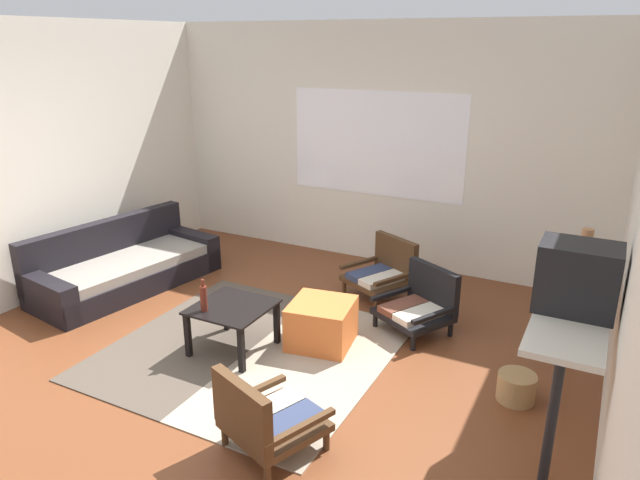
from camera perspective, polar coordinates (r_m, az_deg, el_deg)
The scene contains 15 objects.
ground_plane at distance 4.67m, azimuth -9.48°, elevation -13.57°, with size 7.80×7.80×0.00m, color brown.
far_wall_with_window at distance 6.72m, azimuth 5.72°, elevation 9.13°, with size 5.60×0.13×2.70m.
side_wall_left at distance 6.24m, azimuth -28.60°, elevation 6.14°, with size 0.12×6.60×2.70m, color silver.
area_rug at distance 5.06m, azimuth -6.82°, elevation -10.62°, with size 2.23×2.22×0.01m.
couch at distance 6.50m, azimuth -18.66°, elevation -2.56°, with size 1.09×2.04×0.68m.
coffee_table at distance 4.93m, azimuth -8.56°, elevation -7.16°, with size 0.61×0.61×0.41m.
armchair_by_window at distance 5.97m, azimuth 6.24°, elevation -2.99°, with size 0.76×0.75×0.59m.
armchair_striped_foreground at distance 3.82m, azimuth -5.45°, elevation -16.93°, with size 0.71×0.71×0.58m.
armchair_corner at distance 5.32m, azimuth 9.75°, elevation -6.13°, with size 0.77×0.75×0.58m.
ottoman_orange at distance 5.03m, azimuth 0.15°, elevation -8.20°, with size 0.52×0.52×0.39m, color #D1662D.
console_shelf at distance 4.22m, azimuth 23.56°, elevation -6.41°, with size 0.43×1.74×0.90m.
crt_television at distance 3.91m, azimuth 23.86°, elevation -3.38°, with size 0.47×0.34×0.43m.
clay_vase at distance 4.52m, azimuth 24.39°, elevation -1.75°, with size 0.21×0.21×0.36m.
glass_bottle at distance 4.81m, azimuth -11.32°, elevation -5.56°, with size 0.06×0.06×0.27m.
wicker_basket at distance 4.59m, azimuth 18.65°, elevation -13.48°, with size 0.27×0.27×0.21m, color #9E7A4C.
Camera 1 is at (2.45, -3.09, 2.50)m, focal length 32.71 mm.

